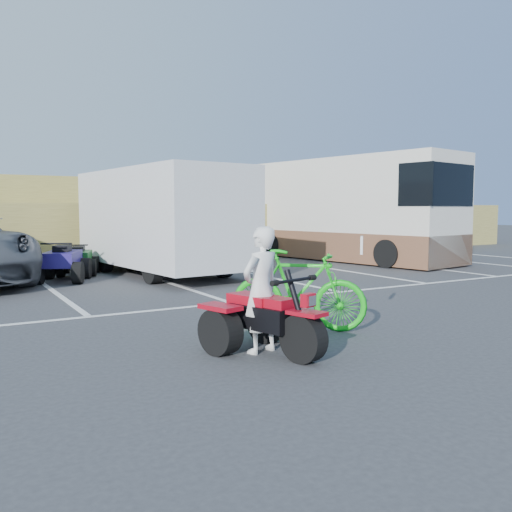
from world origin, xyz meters
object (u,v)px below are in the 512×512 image
rv_motorhome (331,217)px  quad_atv_green (79,275)px  red_trike_atv (270,354)px  rider (261,290)px  cargo_trailer (161,218)px  quad_atv_blue (63,281)px  green_dirt_bike (299,290)px

rv_motorhome → quad_atv_green: size_ratio=7.42×
red_trike_atv → rider: rider is taller
cargo_trailer → red_trike_atv: bearing=-107.9°
rider → rv_motorhome: (8.99, 10.03, 0.72)m
red_trike_atv → quad_atv_blue: bearing=80.0°
red_trike_atv → cargo_trailer: 8.82m
cargo_trailer → quad_atv_green: cargo_trailer is taller
rv_motorhome → quad_atv_green: 9.33m
green_dirt_bike → rv_motorhome: size_ratio=0.20×
red_trike_atv → quad_atv_green: size_ratio=1.15×
rv_motorhome → quad_atv_blue: (-9.84, -1.76, -1.52)m
green_dirt_bike → rider: bearing=167.2°
green_dirt_bike → quad_atv_blue: 7.77m
cargo_trailer → quad_atv_blue: cargo_trailer is taller
rv_motorhome → quad_atv_blue: bearing=-179.5°
rider → green_dirt_bike: bearing=-160.9°
red_trike_atv → rider: size_ratio=0.97×
green_dirt_bike → rv_motorhome: (7.87, 9.24, 0.91)m
rider → quad_atv_green: 9.52m
green_dirt_bike → quad_atv_green: bearing=50.7°
rider → quad_atv_blue: 8.36m
rider → quad_atv_green: (-0.20, 9.49, -0.80)m
quad_atv_blue → rv_motorhome: bearing=33.3°
rider → quad_atv_blue: (-0.85, 8.28, -0.80)m
red_trike_atv → rv_motorhome: bearing=32.6°
red_trike_atv → quad_atv_green: bearing=75.4°
green_dirt_bike → rv_motorhome: rv_motorhome is taller
red_trike_atv → quad_atv_blue: (-0.89, 8.42, 0.00)m
quad_atv_blue → quad_atv_green: (0.65, 1.21, 0.00)m
rv_motorhome → quad_atv_green: rv_motorhome is taller
rider → red_trike_atv: bearing=90.0°
cargo_trailer → quad_atv_green: bearing=144.3°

